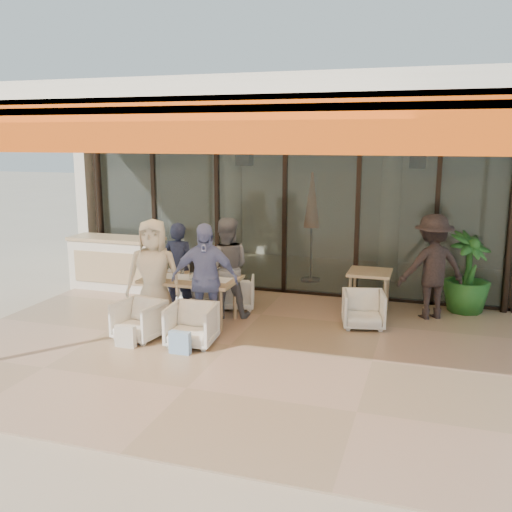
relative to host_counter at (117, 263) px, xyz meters
The scene contains 21 objects.
ground 3.96m from the host_counter, 35.77° to the right, with size 70.00×70.00×0.00m, color #C6B293.
terrace_floor 3.96m from the host_counter, 35.77° to the right, with size 8.00×6.00×0.01m, color tan.
terrace_structure 4.91m from the host_counter, 38.77° to the right, with size 8.00×6.00×3.40m.
glass_storefront 3.43m from the host_counter, 12.47° to the left, with size 8.08×0.10×3.20m.
interior_block 4.71m from the host_counter, 43.39° to the left, with size 9.05×3.62×3.52m.
host_counter is the anchor object (origin of this frame).
dining_table 2.66m from the host_counter, 33.32° to the right, with size 1.50×0.90×0.93m.
chair_far_left 1.89m from the host_counter, 15.95° to the right, with size 0.72×0.67×0.74m, color white.
chair_far_right 2.71m from the host_counter, 11.04° to the right, with size 0.62×0.58×0.63m, color white.
chair_near_left 3.02m from the host_counter, 53.21° to the right, with size 0.63×0.59×0.65m, color white.
chair_near_right 3.59m from the host_counter, 42.39° to the right, with size 0.65×0.61×0.67m, color white.
diner_navy 2.09m from the host_counter, 29.36° to the right, with size 0.57×0.37×1.55m, color #191D38.
diner_grey 2.85m from the host_counter, 21.01° to the right, with size 0.81×0.63×1.67m, color slate.
diner_cream 2.66m from the host_counter, 46.68° to the right, with size 0.84×0.55×1.73m, color beige.
diner_periwinkle 3.28m from the host_counter, 35.90° to the right, with size 1.00×0.42×1.71m, color #717FBD.
tote_bag_cream 3.37m from the host_counter, 57.31° to the right, with size 0.30×0.10×0.34m, color silver.
tote_bag_blue 3.88m from the host_counter, 46.77° to the right, with size 0.30×0.10×0.34m, color #99BFD8.
side_table 4.89m from the host_counter, ahead, with size 0.70×0.70×0.74m.
side_chair 4.97m from the host_counter, 10.33° to the right, with size 0.63×0.59×0.65m, color white.
standing_woman 5.88m from the host_counter, ahead, with size 1.12×0.64×1.73m, color black.
potted_palm 6.45m from the host_counter, ahead, with size 0.78×0.78×1.38m, color #1E5919.
Camera 1 is at (2.68, -7.23, 2.92)m, focal length 40.00 mm.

